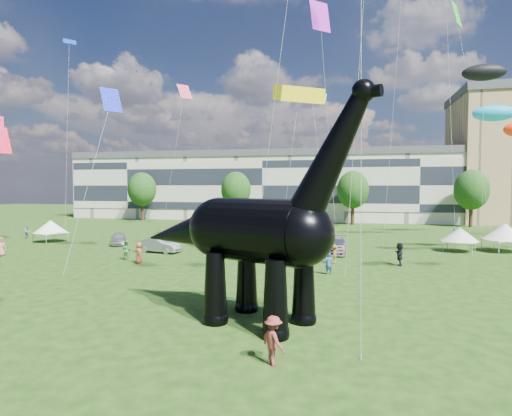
# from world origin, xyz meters

# --- Properties ---
(ground) EXTENTS (220.00, 220.00, 0.00)m
(ground) POSITION_xyz_m (0.00, 0.00, 0.00)
(ground) COLOR #16330C
(ground) RESTS_ON ground
(terrace_row) EXTENTS (78.00, 11.00, 12.00)m
(terrace_row) POSITION_xyz_m (-8.00, 62.00, 6.00)
(terrace_row) COLOR beige
(terrace_row) RESTS_ON ground
(tree_far_left) EXTENTS (5.20, 5.20, 9.44)m
(tree_far_left) POSITION_xyz_m (-30.00, 53.00, 6.29)
(tree_far_left) COLOR #382314
(tree_far_left) RESTS_ON ground
(tree_mid_left) EXTENTS (5.20, 5.20, 9.44)m
(tree_mid_left) POSITION_xyz_m (-12.00, 53.00, 6.29)
(tree_mid_left) COLOR #382314
(tree_mid_left) RESTS_ON ground
(tree_mid_right) EXTENTS (5.20, 5.20, 9.44)m
(tree_mid_right) POSITION_xyz_m (8.00, 53.00, 6.29)
(tree_mid_right) COLOR #382314
(tree_mid_right) RESTS_ON ground
(tree_far_right) EXTENTS (5.20, 5.20, 9.44)m
(tree_far_right) POSITION_xyz_m (26.00, 53.00, 6.29)
(tree_far_right) COLOR #382314
(tree_far_right) RESTS_ON ground
(dinosaur_sculpture) EXTENTS (13.17, 7.02, 11.05)m
(dinosaur_sculpture) POSITION_xyz_m (3.31, 0.35, 4.17)
(dinosaur_sculpture) COLOR black
(dinosaur_sculpture) RESTS_ON ground
(car_silver) EXTENTS (3.27, 4.24, 1.35)m
(car_silver) POSITION_xyz_m (-16.96, 22.76, 0.67)
(car_silver) COLOR silver
(car_silver) RESTS_ON ground
(car_grey) EXTENTS (4.46, 2.14, 1.41)m
(car_grey) POSITION_xyz_m (-10.15, 18.66, 0.71)
(car_grey) COLOR gray
(car_grey) RESTS_ON ground
(car_white) EXTENTS (5.39, 4.13, 1.36)m
(car_white) POSITION_xyz_m (-5.01, 25.63, 0.68)
(car_white) COLOR silver
(car_white) RESTS_ON ground
(car_dark) EXTENTS (2.14, 5.14, 1.48)m
(car_dark) POSITION_xyz_m (6.47, 21.87, 0.74)
(car_dark) COLOR #595960
(car_dark) RESTS_ON ground
(gazebo_near) EXTENTS (4.43, 4.43, 2.42)m
(gazebo_near) POSITION_xyz_m (18.28, 25.70, 1.70)
(gazebo_near) COLOR silver
(gazebo_near) RESTS_ON ground
(gazebo_far) EXTENTS (4.86, 4.86, 2.77)m
(gazebo_far) POSITION_xyz_m (22.58, 26.65, 1.94)
(gazebo_far) COLOR silver
(gazebo_far) RESTS_ON ground
(gazebo_left) EXTENTS (4.62, 4.62, 2.50)m
(gazebo_left) POSITION_xyz_m (-25.77, 23.10, 1.76)
(gazebo_left) COLOR white
(gazebo_left) RESTS_ON ground
(visitors) EXTENTS (51.09, 39.41, 1.87)m
(visitors) POSITION_xyz_m (-2.59, 15.28, 0.87)
(visitors) COLOR teal
(visitors) RESTS_ON ground
(kites) EXTENTS (67.61, 46.65, 27.88)m
(kites) POSITION_xyz_m (18.54, 26.77, 20.36)
(kites) COLOR #FB1030
(kites) RESTS_ON ground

